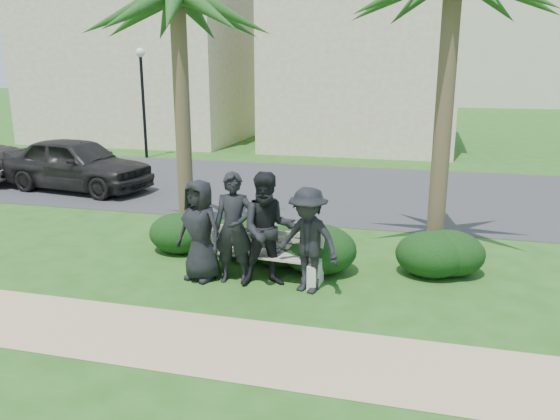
# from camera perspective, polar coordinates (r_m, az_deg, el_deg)

# --- Properties ---
(ground) EXTENTS (160.00, 160.00, 0.00)m
(ground) POSITION_cam_1_polar(r_m,az_deg,el_deg) (8.79, 1.38, -8.94)
(ground) COLOR #265117
(ground) RESTS_ON ground
(footpath) EXTENTS (30.00, 1.60, 0.01)m
(footpath) POSITION_cam_1_polar(r_m,az_deg,el_deg) (7.23, -2.07, -14.44)
(footpath) COLOR tan
(footpath) RESTS_ON ground
(asphalt_street) EXTENTS (160.00, 8.00, 0.01)m
(asphalt_street) POSITION_cam_1_polar(r_m,az_deg,el_deg) (16.33, 7.95, 2.03)
(asphalt_street) COLOR #2D2D30
(asphalt_street) RESTS_ON ground
(stucco_bldg_left) EXTENTS (10.40, 8.40, 7.30)m
(stucco_bldg_left) POSITION_cam_1_polar(r_m,az_deg,el_deg) (29.33, -13.82, 14.46)
(stucco_bldg_left) COLOR #BFAE8F
(stucco_bldg_left) RESTS_ON ground
(stucco_bldg_right) EXTENTS (8.40, 8.40, 7.30)m
(stucco_bldg_right) POSITION_cam_1_polar(r_m,az_deg,el_deg) (26.00, 8.81, 14.74)
(stucco_bldg_right) COLOR #BFAE8F
(stucco_bldg_right) RESTS_ON ground
(street_lamp) EXTENTS (0.36, 0.36, 4.29)m
(street_lamp) POSITION_cam_1_polar(r_m,az_deg,el_deg) (22.63, -14.21, 12.71)
(street_lamp) COLOR black
(street_lamp) RESTS_ON ground
(park_bench) EXTENTS (2.33, 0.70, 0.80)m
(park_bench) POSITION_cam_1_polar(r_m,az_deg,el_deg) (9.41, -2.50, -4.96)
(park_bench) COLOR gray
(park_bench) RESTS_ON ground
(man_a) EXTENTS (0.97, 0.77, 1.74)m
(man_a) POSITION_cam_1_polar(r_m,az_deg,el_deg) (9.27, -8.37, -2.12)
(man_a) COLOR black
(man_a) RESTS_ON ground
(man_b) EXTENTS (0.74, 0.53, 1.88)m
(man_b) POSITION_cam_1_polar(r_m,az_deg,el_deg) (9.08, -4.84, -1.90)
(man_b) COLOR black
(man_b) RESTS_ON ground
(man_c) EXTENTS (1.12, 1.00, 1.91)m
(man_c) POSITION_cam_1_polar(r_m,az_deg,el_deg) (8.90, -1.24, -2.08)
(man_c) COLOR black
(man_c) RESTS_ON ground
(man_d) EXTENTS (1.26, 0.97, 1.72)m
(man_d) POSITION_cam_1_polar(r_m,az_deg,el_deg) (8.68, 2.94, -3.20)
(man_d) COLOR black
(man_d) RESTS_ON ground
(hedge_a) EXTENTS (1.22, 1.01, 0.80)m
(hedge_a) POSITION_cam_1_polar(r_m,az_deg,el_deg) (10.88, -10.44, -2.27)
(hedge_a) COLOR black
(hedge_a) RESTS_ON ground
(hedge_b) EXTENTS (1.31, 1.08, 0.85)m
(hedge_b) POSITION_cam_1_polar(r_m,az_deg,el_deg) (10.39, -3.66, -2.71)
(hedge_b) COLOR black
(hedge_b) RESTS_ON ground
(hedge_c) EXTENTS (1.16, 0.96, 0.76)m
(hedge_c) POSITION_cam_1_polar(r_m,az_deg,el_deg) (9.99, 0.12, -3.68)
(hedge_c) COLOR black
(hedge_c) RESTS_ON ground
(hedge_d) EXTENTS (1.37, 1.13, 0.89)m
(hedge_d) POSITION_cam_1_polar(r_m,az_deg,el_deg) (9.65, 4.00, -3.95)
(hedge_d) COLOR black
(hedge_d) RESTS_ON ground
(hedge_e) EXTENTS (1.23, 1.02, 0.80)m
(hedge_e) POSITION_cam_1_polar(r_m,az_deg,el_deg) (9.84, 15.53, -4.37)
(hedge_e) COLOR black
(hedge_e) RESTS_ON ground
(hedge_f) EXTENTS (1.24, 1.02, 0.81)m
(hedge_f) POSITION_cam_1_polar(r_m,az_deg,el_deg) (10.00, 17.22, -4.18)
(hedge_f) COLOR black
(hedge_f) RESTS_ON ground
(car_a) EXTENTS (4.82, 2.48, 1.57)m
(car_a) POSITION_cam_1_polar(r_m,az_deg,el_deg) (17.18, -20.45, 4.53)
(car_a) COLOR black
(car_a) RESTS_ON ground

